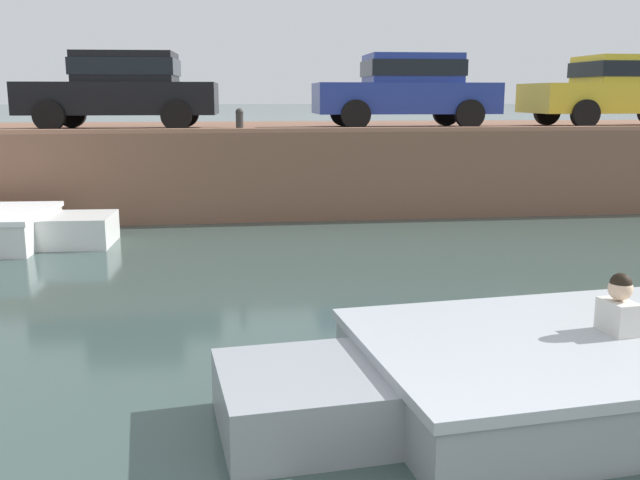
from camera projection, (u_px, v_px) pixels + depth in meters
name	position (u px, v px, depth m)	size (l,w,h in m)	color
ground_plane	(313.00, 323.00, 7.56)	(400.00, 400.00, 0.00)	#384C47
far_quay_wall	(265.00, 163.00, 16.32)	(60.00, 6.00, 1.69)	brown
far_wall_coping	(272.00, 130.00, 13.35)	(60.00, 0.24, 0.08)	#9F6C52
car_left_inner_black	(123.00, 87.00, 14.50)	(3.96, 2.03, 1.54)	black
car_centre_blue	(407.00, 88.00, 15.26)	(3.86, 1.93, 1.54)	#233893
car_right_inner_yellow	(625.00, 88.00, 15.89)	(4.25, 2.00, 1.54)	yellow
mooring_bollard_mid	(240.00, 119.00, 13.36)	(0.15, 0.15, 0.45)	#2D2B28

